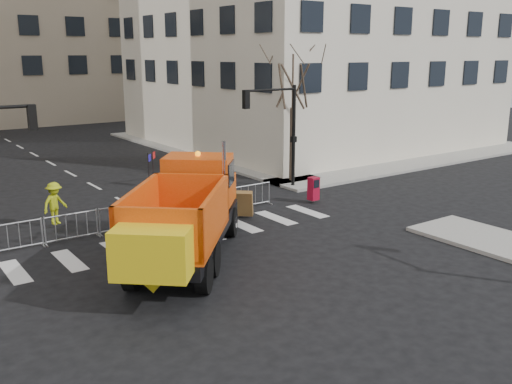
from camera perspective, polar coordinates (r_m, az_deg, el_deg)
ground at (r=18.27m, az=1.72°, el=-8.82°), size 120.00×120.00×0.00m
sidewalk_back at (r=25.16m, az=-10.04°, el=-2.44°), size 64.00×5.00×0.15m
traffic_light_right at (r=29.90m, az=3.78°, el=5.48°), size 0.18×0.18×5.40m
crowd_barriers at (r=23.94m, az=-10.78°, el=-2.13°), size 12.60×0.60×1.10m
street_tree at (r=30.97m, az=3.65°, el=7.73°), size 3.00×3.00×7.50m
plow_truck at (r=19.35m, az=-7.07°, el=-2.04°), size 8.85×9.53×3.99m
cop_a at (r=23.85m, az=-4.68°, el=-1.18°), size 0.67×0.47×1.74m
cop_b at (r=24.65m, az=-3.98°, el=-0.40°), size 1.17×1.05×1.97m
cop_c at (r=24.33m, az=-2.95°, el=-0.76°), size 0.91×1.14×1.82m
worker at (r=24.64m, az=-19.48°, el=-1.08°), size 1.31×1.07×1.76m
newspaper_box at (r=27.27m, az=5.77°, el=0.34°), size 0.47×0.43×1.10m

